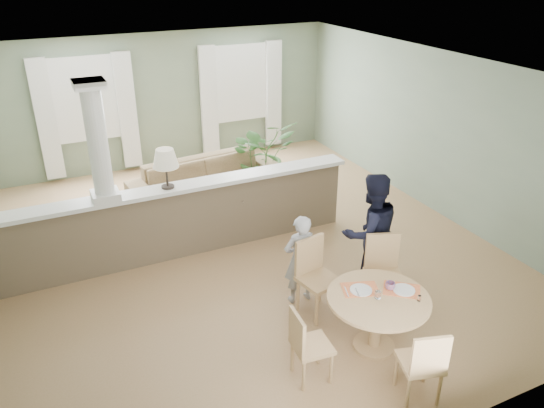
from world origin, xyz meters
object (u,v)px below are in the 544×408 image
houseplant (262,155)px  child_person (300,259)px  chair_far_boy (315,273)px  man_person (370,233)px  chair_near (423,363)px  dining_table (378,307)px  chair_side (306,343)px  sofa (210,184)px  chair_far_man (383,270)px

houseplant → child_person: houseplant is taller
chair_far_boy → child_person: bearing=94.0°
child_person → man_person: (0.96, -0.12, 0.21)m
chair_far_boy → man_person: man_person is taller
chair_near → dining_table: bearing=-78.2°
dining_table → chair_side: size_ratio=1.34×
chair_far_boy → sofa: bearing=81.9°
child_person → sofa: bearing=-87.6°
sofa → chair_near: bearing=-92.1°
houseplant → chair_far_man: (-0.18, -4.05, -0.13)m
chair_far_man → man_person: 0.54m
child_person → chair_far_boy: bearing=105.5°
sofa → chair_near: (0.37, -5.25, 0.09)m
chair_near → child_person: bearing=-65.5°
child_person → man_person: bearing=174.0°
sofa → dining_table: 4.41m
chair_far_boy → chair_near: chair_far_boy is taller
chair_near → chair_side: (-0.89, 0.76, -0.02)m
dining_table → chair_near: (-0.07, -0.86, -0.06)m
chair_far_boy → chair_side: (-0.67, -1.01, -0.07)m
sofa → child_person: child_person is taller
houseplant → man_person: 3.60m
dining_table → chair_far_man: bearing=49.6°
chair_far_man → dining_table: bearing=-110.0°
chair_near → child_person: size_ratio=0.73×
chair_far_boy → chair_far_man: chair_far_man is taller
sofa → child_person: (0.08, -3.21, 0.21)m
chair_far_man → chair_side: bearing=-134.0°
houseplant → chair_side: 5.04m
houseplant → man_person: bearing=-91.5°
houseplant → dining_table: (-0.70, -4.66, -0.13)m
sofa → chair_far_boy: (0.15, -3.48, 0.14)m
houseplant → chair_side: houseplant is taller
sofa → man_person: bearing=-78.7°
houseplant → chair_near: (-0.77, -5.52, -0.19)m
dining_table → chair_far_man: 0.80m
sofa → chair_side: chair_side is taller
dining_table → chair_far_boy: chair_far_boy is taller
dining_table → child_person: size_ratio=0.94×
sofa → chair_far_boy: chair_far_boy is taller
chair_near → child_person: child_person is taller
chair_far_man → chair_near: (-0.59, -1.47, -0.06)m
chair_near → chair_far_man: bearing=-95.3°
chair_near → child_person: 2.06m
dining_table → chair_near: bearing=-94.7°
sofa → chair_far_man: bearing=-82.0°
chair_far_boy → man_person: (0.89, 0.15, 0.28)m
houseplant → child_person: size_ratio=1.11×
houseplant → child_person: bearing=-106.9°
chair_side → child_person: 1.42m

